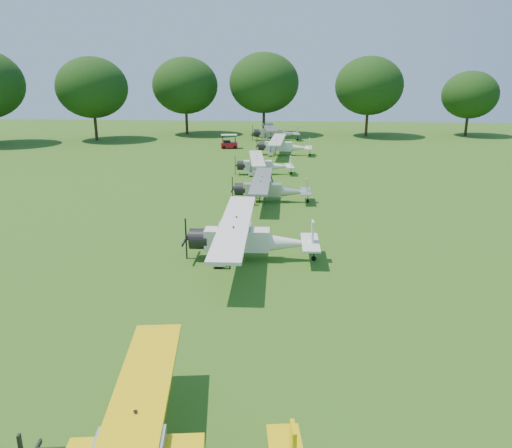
% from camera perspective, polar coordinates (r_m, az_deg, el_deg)
% --- Properties ---
extents(ground, '(160.00, 160.00, 0.00)m').
position_cam_1_polar(ground, '(27.24, -1.90, -4.43)').
color(ground, '#275415').
rests_on(ground, ground).
extents(tree_belt, '(137.36, 130.27, 14.52)m').
position_cam_1_polar(tree_belt, '(25.44, 6.18, 12.58)').
color(tree_belt, '#311F13').
rests_on(tree_belt, ground).
extents(aircraft_3, '(7.41, 11.78, 2.33)m').
position_cam_1_polar(aircraft_3, '(27.21, -1.00, -1.40)').
color(aircraft_3, silver).
rests_on(aircraft_3, ground).
extents(aircraft_4, '(6.31, 10.01, 1.98)m').
position_cam_1_polar(aircraft_4, '(39.51, 1.45, 4.18)').
color(aircraft_4, silver).
rests_on(aircraft_4, ground).
extents(aircraft_5, '(5.96, 9.48, 1.86)m').
position_cam_1_polar(aircraft_5, '(50.29, 0.71, 6.90)').
color(aircraft_5, silver).
rests_on(aircraft_5, ground).
extents(aircraft_6, '(6.91, 10.99, 2.17)m').
position_cam_1_polar(aircraft_6, '(62.19, 3.03, 9.02)').
color(aircraft_6, silver).
rests_on(aircraft_6, ground).
extents(aircraft_7, '(7.18, 11.42, 2.24)m').
position_cam_1_polar(aircraft_7, '(75.70, 2.09, 10.51)').
color(aircraft_7, silver).
rests_on(aircraft_7, ground).
extents(golf_cart, '(2.36, 1.71, 1.84)m').
position_cam_1_polar(golf_cart, '(67.91, -3.14, 9.14)').
color(golf_cart, red).
rests_on(golf_cart, ground).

